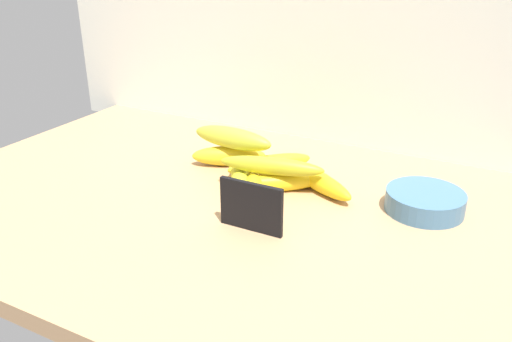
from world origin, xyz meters
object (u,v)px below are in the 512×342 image
at_px(banana_8, 232,138).
at_px(banana_6, 318,181).
at_px(banana_3, 229,156).
at_px(banana_1, 240,175).
at_px(banana_7, 271,166).
at_px(banana_2, 278,183).
at_px(chalkboard_sign, 251,208).
at_px(fruit_bowl, 425,201).
at_px(banana_5, 270,164).
at_px(banana_4, 286,173).
at_px(banana_0, 253,191).

bearing_deg(banana_8, banana_6, -6.07).
bearing_deg(banana_3, banana_1, -46.48).
xyz_separation_m(banana_3, banana_7, (0.13, -0.07, 0.03)).
bearing_deg(banana_2, chalkboard_sign, -81.09).
relative_size(banana_3, banana_8, 0.86).
relative_size(banana_1, banana_8, 1.13).
relative_size(banana_2, banana_8, 1.00).
bearing_deg(fruit_bowl, banana_2, -170.05).
bearing_deg(banana_6, banana_1, -163.22).
bearing_deg(fruit_bowl, banana_5, 175.64).
xyz_separation_m(banana_1, banana_8, (-0.05, 0.06, 0.05)).
relative_size(fruit_bowl, banana_4, 0.75).
distance_m(chalkboard_sign, banana_1, 0.18).
relative_size(banana_3, banana_6, 0.84).
height_order(chalkboard_sign, banana_8, banana_8).
height_order(banana_0, banana_6, same).
bearing_deg(banana_0, banana_6, 48.41).
height_order(fruit_bowl, banana_6, same).
bearing_deg(banana_1, banana_2, 2.98).
bearing_deg(banana_7, banana_0, -100.16).
distance_m(banana_6, banana_8, 0.20).
bearing_deg(banana_4, banana_7, -100.63).
xyz_separation_m(banana_4, banana_8, (-0.13, 0.02, 0.04)).
xyz_separation_m(chalkboard_sign, banana_0, (-0.05, 0.09, -0.02)).
bearing_deg(banana_1, banana_7, 0.00).
height_order(banana_4, banana_8, banana_8).
xyz_separation_m(banana_2, banana_5, (-0.05, 0.07, 0.00)).
height_order(banana_6, banana_8, banana_8).
xyz_separation_m(chalkboard_sign, banana_8, (-0.16, 0.21, 0.03)).
xyz_separation_m(banana_1, banana_7, (0.07, 0.00, 0.03)).
bearing_deg(banana_8, banana_4, -7.91).
bearing_deg(banana_6, banana_2, -148.43).
xyz_separation_m(banana_5, banana_6, (0.12, -0.03, -0.00)).
bearing_deg(banana_8, banana_5, 6.40).
relative_size(banana_2, banana_5, 0.99).
xyz_separation_m(banana_1, banana_6, (0.14, 0.04, 0.00)).
height_order(banana_2, banana_3, banana_3).
relative_size(banana_0, banana_3, 1.04).
height_order(banana_0, banana_7, banana_7).
xyz_separation_m(banana_1, banana_3, (-0.06, 0.07, 0.00)).
distance_m(banana_3, banana_7, 0.15).
relative_size(chalkboard_sign, banana_5, 0.61).
bearing_deg(fruit_bowl, banana_4, -179.28).
bearing_deg(banana_5, banana_6, -14.58).
bearing_deg(banana_8, banana_1, -50.74).
height_order(banana_7, banana_8, banana_8).
distance_m(banana_0, banana_8, 0.17).
height_order(banana_3, banana_5, banana_3).
distance_m(banana_5, banana_6, 0.12).
height_order(banana_1, banana_5, banana_5).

